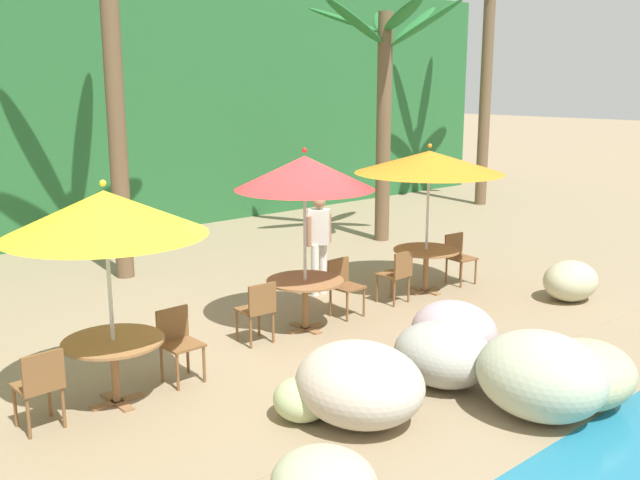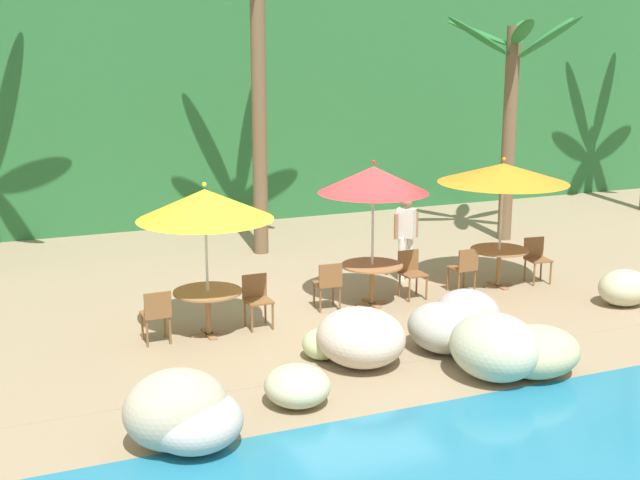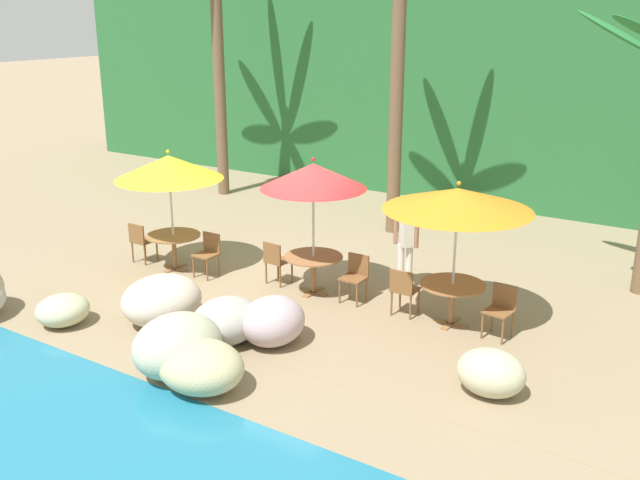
{
  "view_description": "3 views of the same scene",
  "coord_description": "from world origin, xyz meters",
  "views": [
    {
      "loc": [
        -5.96,
        -7.29,
        3.48
      ],
      "look_at": [
        0.48,
        -0.05,
        1.34
      ],
      "focal_mm": 40.27,
      "sensor_mm": 36.0,
      "label": 1
    },
    {
      "loc": [
        -6.12,
        -12.98,
        4.65
      ],
      "look_at": [
        -0.54,
        0.35,
        1.23
      ],
      "focal_mm": 47.93,
      "sensor_mm": 36.0,
      "label": 2
    },
    {
      "loc": [
        7.37,
        -10.4,
        5.13
      ],
      "look_at": [
        0.59,
        0.07,
        1.11
      ],
      "focal_mm": 40.42,
      "sensor_mm": 36.0,
      "label": 3
    }
  ],
  "objects": [
    {
      "name": "rock_seawall",
      "position": [
        -0.34,
        -2.99,
        0.39
      ],
      "size": [
        17.63,
        3.36,
        0.95
      ],
      "color": "beige",
      "rests_on": "ground"
    },
    {
      "name": "palm_tree_third",
      "position": [
        5.56,
        3.55,
        3.55
      ],
      "size": [
        3.43,
        3.34,
        5.17
      ],
      "color": "brown",
      "rests_on": "ground"
    },
    {
      "name": "chair_red_seaward",
      "position": [
        1.23,
        0.27,
        0.51
      ],
      "size": [
        0.43,
        0.44,
        0.87
      ],
      "color": "brown",
      "rests_on": "ground"
    },
    {
      "name": "palm_tree_second",
      "position": [
        -0.22,
        4.51,
        4.63
      ],
      "size": [
        3.46,
        3.28,
        6.95
      ],
      "color": "brown",
      "rests_on": "ground"
    },
    {
      "name": "umbrella_yellow",
      "position": [
        -2.74,
        -0.29,
        2.14
      ],
      "size": [
        2.15,
        2.15,
        2.49
      ],
      "color": "silver",
      "rests_on": "ground"
    },
    {
      "name": "umbrella_red",
      "position": [
        0.38,
        0.16,
        2.26
      ],
      "size": [
        1.94,
        1.94,
        2.6
      ],
      "color": "silver",
      "rests_on": "ground"
    },
    {
      "name": "foliage_backdrop",
      "position": [
        0.0,
        9.0,
        3.0
      ],
      "size": [
        28.0,
        2.4,
        6.0
      ],
      "color": "#286633",
      "rests_on": "ground"
    },
    {
      "name": "umbrella_orange",
      "position": [
        3.13,
        0.24,
        2.2
      ],
      "size": [
        2.44,
        2.44,
        2.5
      ],
      "color": "silver",
      "rests_on": "ground"
    },
    {
      "name": "chair_red_inland",
      "position": [
        -0.47,
        0.13,
        0.51
      ],
      "size": [
        0.45,
        0.46,
        0.87
      ],
      "color": "brown",
      "rests_on": "ground"
    },
    {
      "name": "dining_table_red",
      "position": [
        0.38,
        0.16,
        0.61
      ],
      "size": [
        1.1,
        1.1,
        0.74
      ],
      "color": "olive",
      "rests_on": "ground"
    },
    {
      "name": "chair_yellow_seaward",
      "position": [
        -1.89,
        -0.2,
        0.51
      ],
      "size": [
        0.42,
        0.43,
        0.87
      ],
      "color": "brown",
      "rests_on": "ground"
    },
    {
      "name": "dining_table_yellow",
      "position": [
        -2.74,
        -0.29,
        0.61
      ],
      "size": [
        1.1,
        1.1,
        0.74
      ],
      "color": "olive",
      "rests_on": "ground"
    },
    {
      "name": "palm_tree_fourth",
      "position": [
        11.18,
        4.97,
        4.59
      ],
      "size": [
        3.09,
        2.97,
        6.97
      ],
      "color": "brown",
      "rests_on": "ground"
    },
    {
      "name": "chair_orange_inland",
      "position": [
        2.28,
        0.11,
        0.51
      ],
      "size": [
        0.44,
        0.45,
        0.87
      ],
      "color": "brown",
      "rests_on": "ground"
    },
    {
      "name": "ground_plane",
      "position": [
        0.0,
        0.0,
        0.0
      ],
      "size": [
        120.0,
        120.0,
        0.0
      ],
      "primitive_type": "plane",
      "color": "#937F60"
    },
    {
      "name": "waiter_in_white",
      "position": [
        1.7,
        1.34,
        0.99
      ],
      "size": [
        0.52,
        0.38,
        1.7
      ],
      "color": "white",
      "rests_on": "ground"
    },
    {
      "name": "dining_table_orange",
      "position": [
        3.13,
        0.24,
        0.61
      ],
      "size": [
        1.1,
        1.1,
        0.74
      ],
      "color": "olive",
      "rests_on": "ground"
    },
    {
      "name": "chair_yellow_inland",
      "position": [
        -3.59,
        -0.4,
        0.51
      ],
      "size": [
        0.43,
        0.43,
        0.87
      ],
      "color": "brown",
      "rests_on": "ground"
    },
    {
      "name": "terrace_deck",
      "position": [
        0.0,
        0.0,
        0.0
      ],
      "size": [
        18.0,
        5.2,
        0.01
      ],
      "color": "#937F60",
      "rests_on": "ground"
    },
    {
      "name": "chair_orange_seaward",
      "position": [
        3.98,
        0.24,
        0.51
      ],
      "size": [
        0.47,
        0.47,
        0.87
      ],
      "color": "brown",
      "rests_on": "ground"
    }
  ]
}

